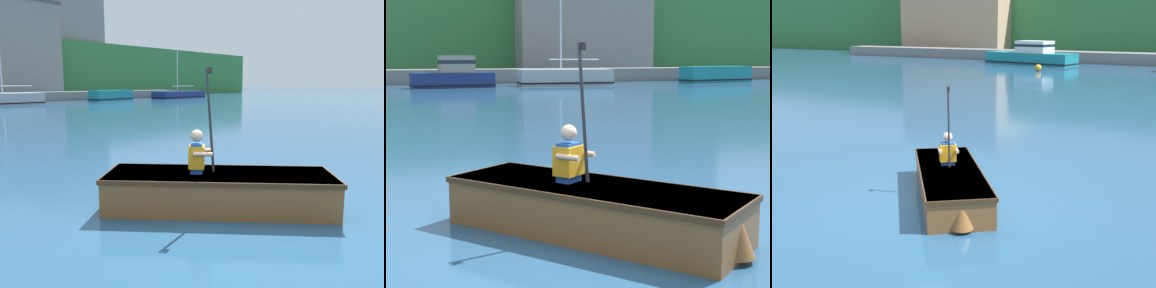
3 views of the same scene
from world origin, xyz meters
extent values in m
plane|color=navy|center=(0.00, 0.00, 0.00)|extent=(300.00, 300.00, 0.00)
cube|color=tan|center=(-22.99, 42.39, 4.67)|extent=(11.82, 9.44, 9.34)
cube|color=#197A84|center=(-10.45, 29.95, 0.46)|extent=(7.67, 3.51, 0.92)
cube|color=black|center=(-10.45, 29.95, 0.16)|extent=(7.72, 3.56, 0.10)
cube|color=silver|center=(-10.09, 29.88, 1.38)|extent=(2.90, 2.18, 0.92)
cube|color=#19232D|center=(-10.09, 29.88, 1.50)|extent=(2.92, 2.21, 0.20)
cube|color=brown|center=(-0.07, 0.42, 0.26)|extent=(2.70, 3.06, 0.51)
cube|color=#482C16|center=(-0.07, 0.42, 0.48)|extent=(2.76, 3.12, 0.06)
cube|color=#482C16|center=(-0.07, 0.42, 0.47)|extent=(2.29, 2.61, 0.02)
cone|color=brown|center=(0.83, -0.75, 0.28)|extent=(0.50, 0.50, 0.46)
cube|color=brown|center=(-0.21, 0.60, 0.46)|extent=(0.87, 0.73, 0.03)
cube|color=#1E4CA5|center=(-0.26, 0.66, 0.72)|extent=(0.29, 0.27, 0.41)
cube|color=orange|center=(-0.26, 0.66, 0.74)|extent=(0.36, 0.34, 0.31)
sphere|color=beige|center=(-0.26, 0.66, 1.03)|extent=(0.17, 0.17, 0.17)
cylinder|color=beige|center=(-0.32, 0.50, 0.80)|extent=(0.20, 0.24, 0.06)
cylinder|color=beige|center=(-0.09, 0.68, 0.80)|extent=(0.20, 0.24, 0.06)
cylinder|color=#232328|center=(-0.15, 0.52, 1.24)|extent=(0.11, 0.13, 1.41)
cylinder|color=black|center=(-0.15, 0.52, 1.91)|extent=(0.05, 0.05, 0.08)
sphere|color=orange|center=(-7.75, 24.72, 0.22)|extent=(0.44, 0.44, 0.44)
cylinder|color=black|center=(-7.75, 24.72, 0.58)|extent=(0.04, 0.04, 0.28)
camera|label=1|loc=(-4.07, -2.66, 1.73)|focal=35.00mm
camera|label=2|loc=(-2.10, -5.05, 1.82)|focal=55.00mm
camera|label=3|loc=(4.11, -6.46, 2.94)|focal=45.00mm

